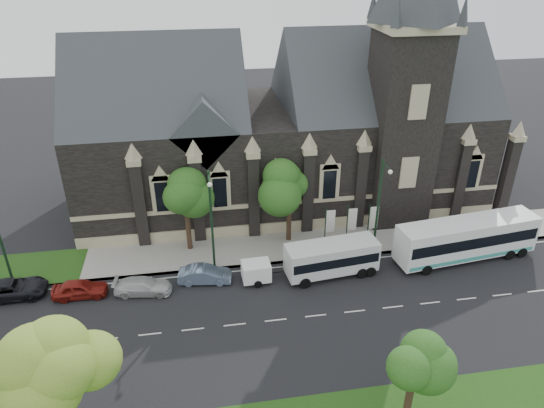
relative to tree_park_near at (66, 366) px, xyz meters
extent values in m
plane|color=black|center=(11.77, 8.77, -6.42)|extent=(160.00, 160.00, 0.00)
cube|color=gray|center=(11.77, 18.27, -6.34)|extent=(80.00, 5.00, 0.15)
cube|color=black|center=(15.77, 28.27, -1.42)|extent=(40.00, 15.00, 10.00)
cube|color=#303338|center=(3.77, 28.27, 3.58)|extent=(16.00, 15.00, 15.00)
cube|color=#303338|center=(25.77, 28.27, 3.58)|extent=(20.00, 15.00, 15.00)
cube|color=#303338|center=(7.77, 23.77, 3.58)|extent=(6.00, 6.00, 6.00)
cube|color=black|center=(25.77, 22.27, 2.58)|extent=(5.50, 5.50, 18.00)
cube|color=tan|center=(25.77, 22.27, 11.78)|extent=(6.20, 6.20, 0.60)
cube|color=tan|center=(15.77, 20.73, -3.22)|extent=(40.00, 0.22, 0.40)
cube|color=tan|center=(15.77, 20.73, -5.82)|extent=(40.00, 0.25, 1.20)
cube|color=black|center=(13.77, 20.59, -1.62)|extent=(1.20, 0.12, 2.80)
sphere|color=olive|center=(-0.23, -0.23, -0.20)|extent=(4.16, 4.16, 4.16)
sphere|color=olive|center=(0.55, 0.55, 0.58)|extent=(3.12, 3.12, 3.12)
cylinder|color=black|center=(17.77, -0.73, -4.88)|extent=(0.44, 0.44, 3.08)
sphere|color=#235019|center=(17.77, -0.73, -1.94)|extent=(3.20, 3.20, 3.20)
sphere|color=#235019|center=(18.37, -0.13, -1.34)|extent=(2.40, 2.40, 2.40)
cylinder|color=black|center=(14.77, 19.27, -4.44)|extent=(0.44, 0.44, 3.96)
sphere|color=#235019|center=(14.77, 19.27, -0.78)|extent=(3.84, 3.84, 3.84)
sphere|color=#235019|center=(15.49, 19.99, -0.06)|extent=(2.88, 2.88, 2.88)
cylinder|color=black|center=(5.77, 19.27, -4.44)|extent=(0.44, 0.44, 3.96)
sphere|color=#235019|center=(5.77, 19.27, -0.85)|extent=(3.68, 3.68, 3.68)
sphere|color=#235019|center=(6.46, 19.96, -0.16)|extent=(2.76, 2.76, 2.76)
cylinder|color=#15301C|center=(21.77, 16.07, -1.92)|extent=(0.20, 0.20, 9.00)
cylinder|color=#15301C|center=(21.77, 15.27, 2.28)|extent=(0.10, 1.60, 0.10)
sphere|color=silver|center=(21.77, 14.47, 2.18)|extent=(0.36, 0.36, 0.36)
cylinder|color=#15301C|center=(7.77, 16.07, -1.92)|extent=(0.20, 0.20, 9.00)
cylinder|color=#15301C|center=(7.77, 15.27, 2.28)|extent=(0.10, 1.60, 0.10)
sphere|color=silver|center=(7.77, 14.47, 2.18)|extent=(0.36, 0.36, 0.36)
cylinder|color=#15301C|center=(-8.23, 16.07, -1.92)|extent=(0.20, 0.20, 9.00)
cylinder|color=#15301C|center=(17.77, 17.77, -4.42)|extent=(0.10, 0.10, 4.00)
cube|color=white|center=(18.22, 17.77, -3.82)|extent=(0.80, 0.04, 2.20)
cylinder|color=#15301C|center=(19.77, 17.77, -4.42)|extent=(0.10, 0.10, 4.00)
cube|color=white|center=(20.22, 17.77, -3.82)|extent=(0.80, 0.04, 2.20)
cylinder|color=#15301C|center=(21.77, 17.77, -4.42)|extent=(0.10, 0.10, 4.00)
cube|color=white|center=(22.22, 17.77, -3.82)|extent=(0.80, 0.04, 2.20)
cube|color=white|center=(29.24, 14.06, -4.36)|extent=(12.76, 4.07, 3.21)
cube|color=black|center=(29.24, 14.06, -4.15)|extent=(12.27, 4.05, 1.02)
cube|color=teal|center=(29.24, 14.06, -5.67)|extent=(12.27, 4.04, 0.35)
cylinder|color=black|center=(25.04, 12.25, -5.97)|extent=(0.93, 0.38, 0.90)
cylinder|color=black|center=(24.73, 14.84, -5.97)|extent=(0.93, 0.38, 0.90)
cylinder|color=black|center=(33.13, 13.20, -5.97)|extent=(0.93, 0.38, 0.90)
cylinder|color=black|center=(32.82, 15.80, -5.97)|extent=(0.93, 0.38, 0.90)
cylinder|color=black|center=(34.38, 13.35, -5.97)|extent=(0.93, 0.38, 0.90)
cylinder|color=black|center=(34.07, 15.95, -5.97)|extent=(0.93, 0.38, 0.90)
cube|color=silver|center=(17.23, 13.64, -4.73)|extent=(7.79, 3.19, 2.47)
cube|color=black|center=(17.23, 13.64, -4.60)|extent=(7.49, 3.20, 0.82)
cylinder|color=black|center=(14.72, 12.16, -5.97)|extent=(0.93, 0.38, 0.90)
cylinder|color=black|center=(14.46, 14.53, -5.97)|extent=(0.93, 0.38, 0.90)
cylinder|color=black|center=(19.62, 12.70, -5.97)|extent=(0.93, 0.38, 0.90)
cylinder|color=black|center=(19.36, 15.07, -5.97)|extent=(0.93, 0.38, 0.90)
cylinder|color=black|center=(20.37, 12.78, -5.97)|extent=(0.93, 0.38, 0.90)
cylinder|color=black|center=(20.11, 15.15, -5.97)|extent=(0.93, 0.38, 0.90)
cube|color=white|center=(11.00, 13.65, -5.40)|extent=(2.32, 1.78, 1.47)
cylinder|color=black|center=(11.03, 12.81, -6.10)|extent=(0.64, 0.25, 0.63)
cylinder|color=black|center=(10.97, 14.50, -6.10)|extent=(0.64, 0.25, 0.63)
cylinder|color=black|center=(12.47, 13.71, -5.79)|extent=(1.36, 0.13, 0.08)
imported|color=slate|center=(6.90, 14.25, -5.72)|extent=(4.41, 2.04, 1.40)
imported|color=maroon|center=(-2.73, 13.96, -5.71)|extent=(4.15, 1.69, 1.41)
imported|color=silver|center=(2.06, 13.62, -5.77)|extent=(4.62, 2.34, 1.29)
imported|color=black|center=(-7.89, 14.79, -5.69)|extent=(5.30, 2.62, 1.44)
camera|label=1|loc=(7.00, -18.61, 18.06)|focal=32.61mm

